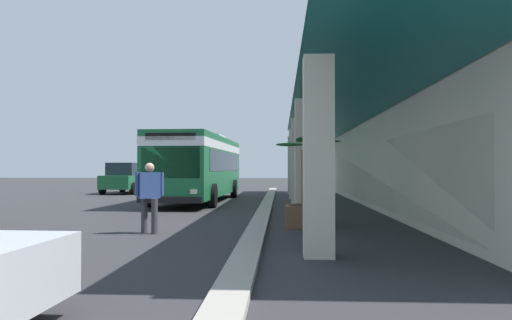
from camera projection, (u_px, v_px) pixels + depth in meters
name	position (u px, v px, depth m)	size (l,w,h in m)	color
ground	(379.00, 210.00, 18.79)	(120.00, 120.00, 0.00)	#2D2D30
curb_strip	(266.00, 206.00, 19.89)	(33.10, 0.50, 0.12)	#9E998E
plaza_building	(503.00, 118.00, 19.44)	(27.88, 14.27, 7.29)	beige
transit_bus	(200.00, 164.00, 23.51)	(11.28, 3.06, 3.34)	#196638
parked_suv_green	(128.00, 178.00, 31.23)	(4.89, 2.37, 1.97)	#195933
pedestrian	(149.00, 193.00, 12.01)	(0.44, 0.67, 1.76)	#38383D
potted_palm	(304.00, 208.00, 13.34)	(1.67, 1.88, 2.48)	brown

